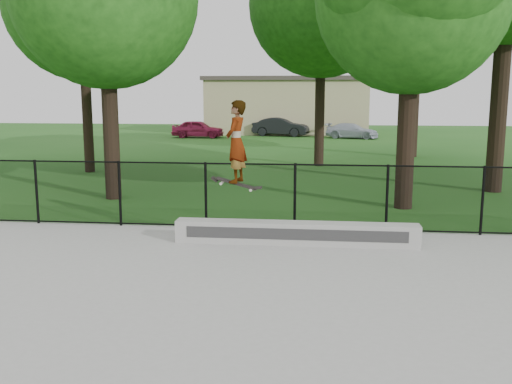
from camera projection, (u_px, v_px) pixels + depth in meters
ground at (273, 349)px, 6.94m from camera, size 100.00×100.00×0.00m
concrete_slab at (273, 346)px, 6.94m from camera, size 14.00×12.00×0.06m
grind_ledge at (296, 233)px, 11.49m from camera, size 4.89×0.40×0.45m
car_a at (198, 129)px, 39.70m from camera, size 3.61×1.53×1.23m
car_b at (281, 127)px, 41.21m from camera, size 3.86×2.05×1.33m
car_c at (352, 131)px, 39.06m from camera, size 3.54×2.22×1.04m
skater_airborne at (236, 143)px, 11.30m from camera, size 0.82×0.65×1.82m
chainlink_fence at (295, 197)px, 12.58m from camera, size 16.06×0.06×1.50m
distant_building at (288, 105)px, 44.00m from camera, size 12.40×6.40×4.30m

